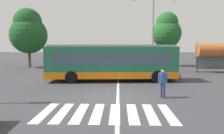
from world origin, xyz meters
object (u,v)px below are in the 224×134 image
pedestrian_crossing_street (163,81)px  twin_arm_street_lamp (153,26)px  parked_car_red (104,64)px  parked_car_black (127,64)px  background_tree_left (28,31)px  background_tree_right (167,30)px  city_transit_bus (112,62)px  parked_car_blue (149,64)px  bus_stop_shelter (214,51)px

pedestrian_crossing_street → twin_arm_street_lamp: 12.66m
pedestrian_crossing_street → parked_car_red: bearing=107.3°
parked_car_black → background_tree_left: background_tree_left is taller
background_tree_right → parked_car_black: bearing=-139.4°
city_transit_bus → parked_car_black: city_transit_bus is taller
background_tree_left → parked_car_blue: bearing=-10.1°
city_transit_bus → background_tree_right: (7.35, 13.13, 3.50)m
pedestrian_crossing_street → background_tree_right: (4.23, 18.94, 4.12)m
parked_car_black → parked_car_blue: size_ratio=1.00×
city_transit_bus → pedestrian_crossing_street: bearing=-61.8°
city_transit_bus → parked_car_blue: (4.31, 8.18, -0.82)m
pedestrian_crossing_street → background_tree_left: 22.71m
bus_stop_shelter → pedestrian_crossing_street: bearing=-123.8°
twin_arm_street_lamp → background_tree_right: twin_arm_street_lamp is taller
bus_stop_shelter → parked_car_black: bearing=167.7°
pedestrian_crossing_street → background_tree_right: bearing=77.4°
city_transit_bus → background_tree_right: 15.45m
bus_stop_shelter → background_tree_right: background_tree_right is taller
parked_car_blue → twin_arm_street_lamp: (0.01, -2.10, 4.39)m
parked_car_black → parked_car_blue: bearing=-1.4°
parked_car_red → parked_car_black: size_ratio=1.00×
parked_car_black → bus_stop_shelter: size_ratio=1.22×
pedestrian_crossing_street → bus_stop_shelter: bearing=56.2°
city_transit_bus → background_tree_right: bearing=60.8°
bus_stop_shelter → twin_arm_street_lamp: bearing=-179.2°
parked_car_red → background_tree_right: background_tree_right is taller
pedestrian_crossing_street → twin_arm_street_lamp: (1.20, 11.89, 4.19)m
city_transit_bus → pedestrian_crossing_street: (3.12, -5.81, -0.62)m
pedestrian_crossing_street → parked_car_red: pedestrian_crossing_street is taller
parked_car_black → bus_stop_shelter: bus_stop_shelter is taller
parked_car_black → twin_arm_street_lamp: (2.67, -2.16, 4.39)m
twin_arm_street_lamp → pedestrian_crossing_street: bearing=-95.8°
parked_car_blue → twin_arm_street_lamp: twin_arm_street_lamp is taller
city_transit_bus → bus_stop_shelter: (11.13, 6.17, 0.83)m
bus_stop_shelter → twin_arm_street_lamp: twin_arm_street_lamp is taller
background_tree_right → pedestrian_crossing_street: bearing=-102.6°
bus_stop_shelter → background_tree_right: (-3.78, 6.96, 2.67)m
parked_car_black → parked_car_blue: 2.67m
bus_stop_shelter → twin_arm_street_lamp: 7.34m
parked_car_red → background_tree_left: (-10.34, 2.70, 4.11)m
parked_car_red → city_transit_bus: bearing=-81.2°
twin_arm_street_lamp → bus_stop_shelter: bearing=0.8°
parked_car_red → parked_car_black: bearing=-1.3°
city_transit_bus → bus_stop_shelter: bus_stop_shelter is taller
pedestrian_crossing_street → background_tree_right: size_ratio=0.22×
pedestrian_crossing_street → parked_car_black: 14.13m
background_tree_left → parked_car_red: bearing=-14.6°
pedestrian_crossing_street → background_tree_left: background_tree_left is taller
bus_stop_shelter → background_tree_right: 8.36m
background_tree_left → background_tree_right: bearing=6.4°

